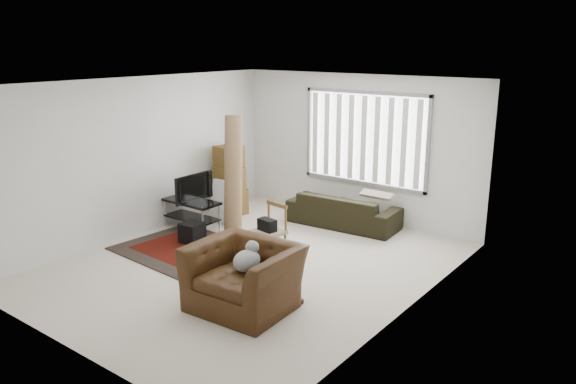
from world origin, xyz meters
name	(u,v)px	position (x,y,z in m)	size (l,w,h in m)	color
room	(273,145)	(0.03, 0.51, 1.76)	(6.00, 6.02, 2.71)	beige
persian_rug	(196,253)	(-1.02, -0.17, 0.01)	(2.65, 1.86, 0.02)	black
tv_stand	(192,208)	(-1.95, 0.65, 0.38)	(1.06, 0.48, 0.53)	black
tv	(191,187)	(-1.95, 0.65, 0.78)	(0.86, 0.11, 0.49)	black
subwoofer	(192,233)	(-1.40, 0.13, 0.19)	(0.33, 0.33, 0.33)	black
moving_boxes	(229,183)	(-2.04, 1.74, 0.62)	(0.62, 0.58, 1.33)	brown
white_flatpack	(224,202)	(-1.76, 1.28, 0.39)	(0.61, 0.09, 0.78)	silver
rolled_rug	(233,176)	(-1.17, 0.92, 1.04)	(0.31, 0.31, 2.05)	brown
sofa	(344,205)	(0.10, 2.45, 0.39)	(2.02, 0.88, 0.78)	black
side_chair	(268,229)	(0.03, 0.38, 0.48)	(0.53, 0.53, 0.86)	#847657
armchair	(244,272)	(0.84, -1.09, 0.47)	(1.33, 1.17, 0.94)	#361E0B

